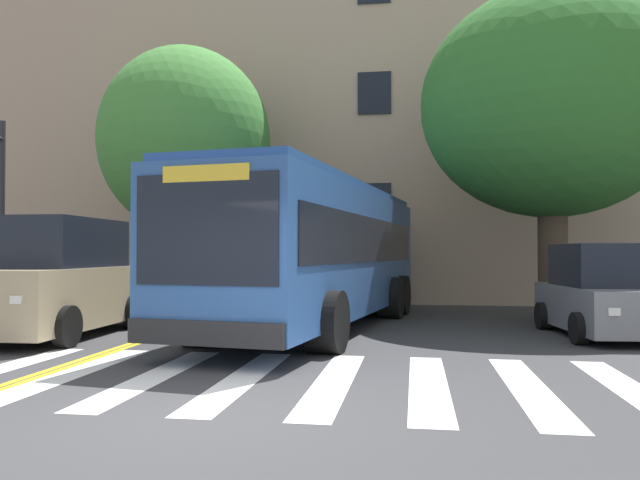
{
  "coord_description": "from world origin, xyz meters",
  "views": [
    {
      "loc": [
        2.11,
        -6.29,
        1.7
      ],
      "look_at": [
        0.24,
        6.69,
        1.97
      ],
      "focal_mm": 35.0,
      "sensor_mm": 36.0,
      "label": 1
    }
  ],
  "objects": [
    {
      "name": "street_tree_curbside_large",
      "position": [
        5.68,
        10.09,
        5.46
      ],
      "size": [
        7.22,
        7.05,
        8.38
      ],
      "color": "#4C3D2D",
      "rests_on": "ground"
    },
    {
      "name": "city_bus",
      "position": [
        0.06,
        7.72,
        1.73
      ],
      "size": [
        4.16,
        11.24,
        3.22
      ],
      "color": "#2D5699",
      "rests_on": "ground"
    },
    {
      "name": "lane_line_yellow_inner",
      "position": [
        -3.07,
        15.9,
        0.0
      ],
      "size": [
        0.12,
        36.0,
        0.01
      ],
      "primitive_type": "cube",
      "color": "gold",
      "rests_on": "ground"
    },
    {
      "name": "street_tree_curbside_small",
      "position": [
        -4.5,
        11.42,
        5.0
      ],
      "size": [
        6.51,
        6.79,
        7.78
      ],
      "color": "#4C3D2D",
      "rests_on": "ground"
    },
    {
      "name": "car_grey_far_lane",
      "position": [
        5.95,
        7.05,
        0.85
      ],
      "size": [
        2.13,
        3.86,
        1.88
      ],
      "color": "slate",
      "rests_on": "ground"
    },
    {
      "name": "lane_line_yellow_outer",
      "position": [
        -2.91,
        15.9,
        0.0
      ],
      "size": [
        0.12,
        36.0,
        0.01
      ],
      "primitive_type": "cube",
      "color": "gold",
      "rests_on": "ground"
    },
    {
      "name": "ground_plane",
      "position": [
        0.0,
        0.0,
        0.0
      ],
      "size": [
        120.0,
        120.0,
        0.0
      ],
      "primitive_type": "plane",
      "color": "#38383A"
    },
    {
      "name": "crosswalk",
      "position": [
        0.49,
        1.9,
        0.0
      ],
      "size": [
        9.16,
        4.19,
        0.01
      ],
      "color": "white",
      "rests_on": "ground"
    },
    {
      "name": "building_facade",
      "position": [
        0.96,
        19.02,
        6.59
      ],
      "size": [
        40.47,
        9.68,
        13.17
      ],
      "color": "tan",
      "rests_on": "ground"
    },
    {
      "name": "car_tan_near_lane",
      "position": [
        -4.98,
        5.5,
        1.13
      ],
      "size": [
        2.29,
        4.73,
        2.4
      ],
      "color": "tan",
      "rests_on": "ground"
    }
  ]
}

